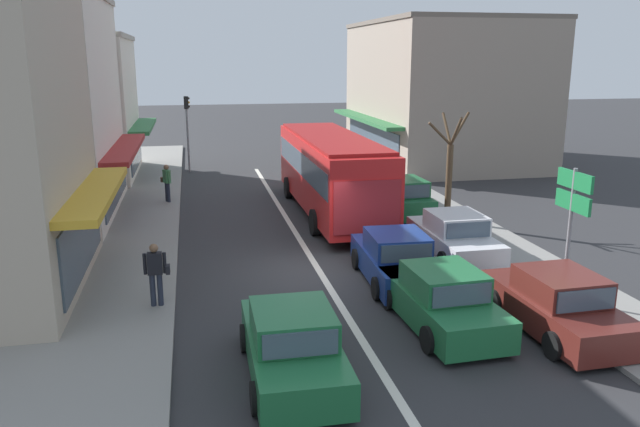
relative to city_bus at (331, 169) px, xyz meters
The scene contains 20 objects.
ground_plane 7.25m from the city_bus, 105.58° to the right, with size 140.00×140.00×0.00m, color #2D2D30.
lane_centre_line 3.82m from the city_bus, 124.42° to the right, with size 0.20×28.00×0.01m, color silver.
sidewalk_left 8.90m from the city_bus, behind, with size 5.20×44.00×0.14m, color gray.
kerb_right 4.75m from the city_bus, ahead, with size 2.80×44.00×0.12m, color gray.
shopfront_mid_block 12.43m from the city_bus, behind, with size 8.08×9.13×8.68m.
shopfront_far_end 15.98m from the city_bus, 139.45° to the left, with size 8.38×7.83×7.40m.
building_right_far 15.50m from the city_bus, 51.20° to the left, with size 9.84×12.84×8.39m.
city_bus is the anchor object (origin of this frame).
sedan_behind_bus_mid 13.52m from the city_bus, 105.89° to the right, with size 1.93×4.22×1.47m.
sedan_queue_far_back 11.35m from the city_bus, 89.16° to the right, with size 2.04×4.27×1.47m.
sedan_adjacent_lane_trail 8.24m from the city_bus, 89.52° to the right, with size 2.04×4.27×1.47m.
parked_sedan_kerb_front 12.46m from the city_bus, 77.51° to the right, with size 1.98×4.24×1.47m.
parked_sedan_kerb_second 6.98m from the city_bus, 67.49° to the right, with size 1.90×4.20×1.47m.
parked_hatchback_kerb_third 3.12m from the city_bus, 14.59° to the right, with size 1.90×3.75×1.54m.
parked_sedan_kerb_rear 5.55m from the city_bus, 59.88° to the left, with size 2.01×4.26×1.47m.
traffic_light_downstreet 12.49m from the city_bus, 116.91° to the left, with size 0.33×0.24×4.20m.
directional_road_sign 11.38m from the city_bus, 70.54° to the right, with size 0.10×1.40×3.60m.
street_tree_right 4.73m from the city_bus, 31.40° to the right, with size 1.63×1.79×4.30m.
pedestrian_with_handbag_near 11.08m from the city_bus, 126.01° to the right, with size 0.65×0.25×1.63m.
pedestrian_browsing_midblock 7.32m from the city_bus, 155.02° to the left, with size 0.46×0.63×1.63m.
Camera 1 is at (-3.58, -17.49, 6.24)m, focal length 35.00 mm.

